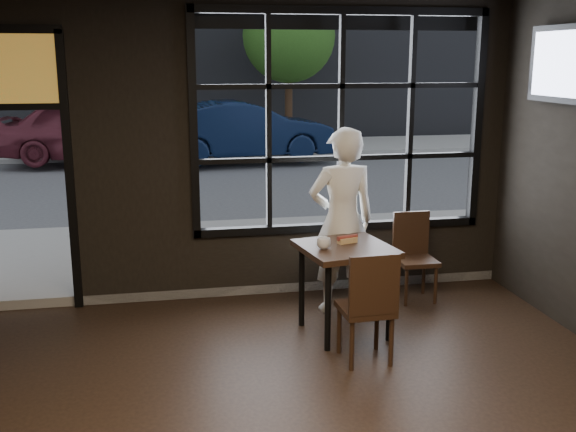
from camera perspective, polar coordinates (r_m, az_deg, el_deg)
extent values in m
cube|color=black|center=(6.98, 4.49, 7.91)|extent=(3.06, 0.12, 2.28)
cube|color=#545456|center=(27.32, -9.55, 7.89)|extent=(60.00, 41.00, 0.04)
cube|color=black|center=(6.11, 4.82, -6.21)|extent=(0.88, 0.88, 0.83)
cube|color=black|center=(5.58, 6.58, -7.49)|extent=(0.43, 0.43, 0.95)
cube|color=black|center=(7.02, 10.80, -3.51)|extent=(0.39, 0.39, 0.90)
imported|color=white|center=(6.52, 4.58, -0.42)|extent=(0.69, 0.47, 1.82)
imported|color=silver|center=(5.87, 3.03, -2.32)|extent=(0.13, 0.13, 0.10)
cube|color=black|center=(6.53, 22.76, 11.78)|extent=(0.13, 1.17, 0.68)
imported|color=black|center=(15.80, -3.76, 7.20)|extent=(4.31, 1.88, 1.38)
imported|color=#5A1E29|center=(16.18, -16.08, 6.99)|extent=(4.43, 2.19, 1.45)
cylinder|color=#332114|center=(18.33, -15.45, 8.93)|extent=(0.22, 0.22, 2.43)
sphere|color=#2F5D1C|center=(18.30, -15.84, 15.14)|extent=(2.65, 2.65, 2.65)
cylinder|color=#332114|center=(18.81, 0.06, 9.29)|extent=(0.21, 0.21, 2.29)
sphere|color=#2B5821|center=(18.77, 0.06, 15.01)|extent=(2.50, 2.50, 2.50)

